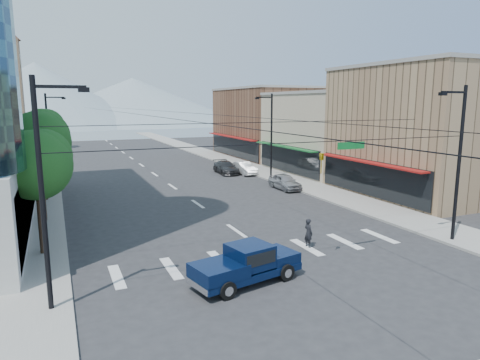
# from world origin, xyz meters

# --- Properties ---
(ground) EXTENTS (160.00, 160.00, 0.00)m
(ground) POSITION_xyz_m (0.00, 0.00, 0.00)
(ground) COLOR #28282B
(ground) RESTS_ON ground
(sidewalk_left) EXTENTS (4.00, 120.00, 0.15)m
(sidewalk_left) POSITION_xyz_m (-12.00, 40.00, 0.07)
(sidewalk_left) COLOR gray
(sidewalk_left) RESTS_ON ground
(sidewalk_right) EXTENTS (4.00, 120.00, 0.15)m
(sidewalk_right) POSITION_xyz_m (12.00, 40.00, 0.07)
(sidewalk_right) COLOR gray
(sidewalk_right) RESTS_ON ground
(shop_near) EXTENTS (12.00, 14.00, 11.00)m
(shop_near) POSITION_xyz_m (20.00, 10.00, 5.50)
(shop_near) COLOR #8C6B4C
(shop_near) RESTS_ON ground
(shop_mid) EXTENTS (12.00, 14.00, 9.00)m
(shop_mid) POSITION_xyz_m (20.00, 24.00, 4.50)
(shop_mid) COLOR tan
(shop_mid) RESTS_ON ground
(shop_far) EXTENTS (12.00, 18.00, 10.00)m
(shop_far) POSITION_xyz_m (20.00, 40.00, 5.00)
(shop_far) COLOR brown
(shop_far) RESTS_ON ground
(clock_tower) EXTENTS (4.80, 4.80, 20.40)m
(clock_tower) POSITION_xyz_m (-16.50, 62.00, 10.64)
(clock_tower) COLOR #8C6B4C
(clock_tower) RESTS_ON ground
(mountain_left) EXTENTS (80.00, 80.00, 22.00)m
(mountain_left) POSITION_xyz_m (-15.00, 150.00, 11.00)
(mountain_left) COLOR gray
(mountain_left) RESTS_ON ground
(mountain_right) EXTENTS (90.00, 90.00, 18.00)m
(mountain_right) POSITION_xyz_m (20.00, 160.00, 9.00)
(mountain_right) COLOR gray
(mountain_right) RESTS_ON ground
(tree_near) EXTENTS (3.65, 3.64, 6.71)m
(tree_near) POSITION_xyz_m (-11.07, 6.10, 4.99)
(tree_near) COLOR black
(tree_near) RESTS_ON ground
(tree_midnear) EXTENTS (4.09, 4.09, 7.52)m
(tree_midnear) POSITION_xyz_m (-11.07, 13.10, 5.59)
(tree_midnear) COLOR black
(tree_midnear) RESTS_ON ground
(tree_midfar) EXTENTS (3.65, 3.64, 6.71)m
(tree_midfar) POSITION_xyz_m (-11.07, 20.10, 4.99)
(tree_midfar) COLOR black
(tree_midfar) RESTS_ON ground
(tree_far) EXTENTS (4.09, 4.09, 7.52)m
(tree_far) POSITION_xyz_m (-11.07, 27.10, 5.59)
(tree_far) COLOR black
(tree_far) RESTS_ON ground
(signal_rig) EXTENTS (21.80, 0.20, 9.00)m
(signal_rig) POSITION_xyz_m (0.19, -1.00, 4.64)
(signal_rig) COLOR black
(signal_rig) RESTS_ON ground
(lamp_pole_nw) EXTENTS (2.00, 0.25, 9.00)m
(lamp_pole_nw) POSITION_xyz_m (-10.67, 30.00, 4.94)
(lamp_pole_nw) COLOR black
(lamp_pole_nw) RESTS_ON ground
(lamp_pole_ne) EXTENTS (2.00, 0.25, 9.00)m
(lamp_pole_ne) POSITION_xyz_m (10.67, 22.00, 4.94)
(lamp_pole_ne) COLOR black
(lamp_pole_ne) RESTS_ON ground
(pickup_truck) EXTENTS (5.47, 2.91, 1.76)m
(pickup_truck) POSITION_xyz_m (-2.73, -1.53, 0.92)
(pickup_truck) COLOR #08173A
(pickup_truck) RESTS_ON ground
(pedestrian) EXTENTS (0.46, 0.64, 1.66)m
(pedestrian) POSITION_xyz_m (2.50, 1.52, 0.83)
(pedestrian) COLOR black
(pedestrian) RESTS_ON ground
(parked_car_near) EXTENTS (1.73, 4.27, 1.45)m
(parked_car_near) POSITION_xyz_m (9.40, 16.49, 0.73)
(parked_car_near) COLOR #99999D
(parked_car_near) RESTS_ON ground
(parked_car_mid) EXTENTS (1.72, 4.36, 1.41)m
(parked_car_mid) POSITION_xyz_m (9.40, 25.96, 0.71)
(parked_car_mid) COLOR white
(parked_car_mid) RESTS_ON ground
(parked_car_far) EXTENTS (2.23, 4.97, 1.42)m
(parked_car_far) POSITION_xyz_m (7.68, 27.26, 0.71)
(parked_car_far) COLOR #29292B
(parked_car_far) RESTS_ON ground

